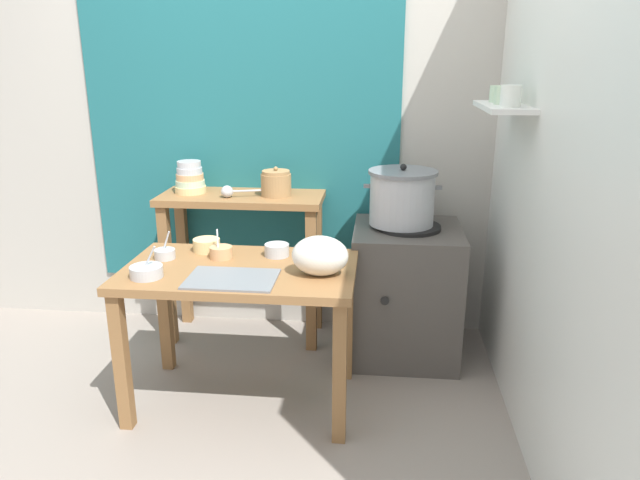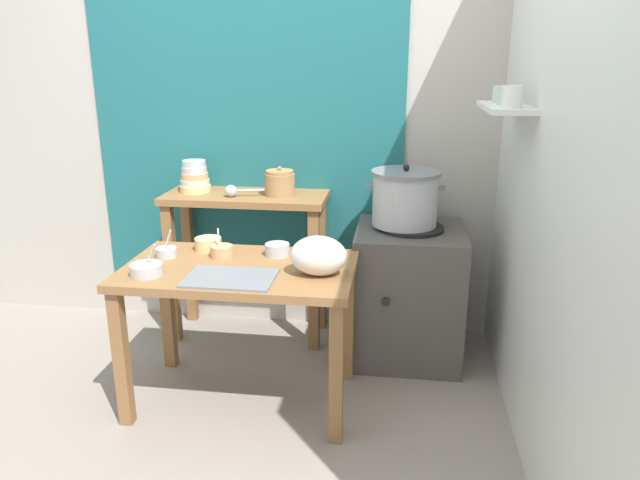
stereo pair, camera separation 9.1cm
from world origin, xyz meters
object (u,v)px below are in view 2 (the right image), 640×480
at_px(prep_bowl_3, 146,269).
at_px(prep_table, 240,288).
at_px(bowl_stack_enamel, 195,178).
at_px(plastic_bag, 318,256).
at_px(prep_bowl_0, 208,243).
at_px(clay_pot, 280,183).
at_px(ladle, 233,191).
at_px(steamer_pot, 405,198).
at_px(stove_block, 408,292).
at_px(prep_bowl_4, 222,251).
at_px(serving_tray, 230,278).
at_px(prep_bowl_2, 166,252).
at_px(back_shelf_table, 247,230).
at_px(prep_bowl_1, 277,249).

bearing_deg(prep_bowl_3, prep_table, 24.12).
bearing_deg(prep_bowl_3, bowl_stack_enamel, 95.03).
height_order(plastic_bag, prep_bowl_0, plastic_bag).
relative_size(clay_pot, plastic_bag, 0.68).
distance_m(bowl_stack_enamel, ladle, 0.28).
bearing_deg(steamer_pot, prep_bowl_0, -157.89).
distance_m(ladle, prep_bowl_0, 0.48).
bearing_deg(stove_block, prep_table, -143.39).
bearing_deg(ladle, prep_bowl_4, -80.90).
bearing_deg(ladle, serving_tray, -75.65).
bearing_deg(bowl_stack_enamel, plastic_bag, -43.68).
bearing_deg(prep_bowl_0, bowl_stack_enamel, 114.51).
height_order(bowl_stack_enamel, serving_tray, bowl_stack_enamel).
distance_m(ladle, prep_bowl_2, 0.64).
bearing_deg(prep_bowl_0, prep_table, -44.53).
relative_size(bowl_stack_enamel, prep_bowl_2, 1.36).
height_order(prep_table, back_shelf_table, back_shelf_table).
distance_m(ladle, prep_bowl_4, 0.58).
height_order(prep_bowl_1, prep_bowl_2, prep_bowl_2).
relative_size(steamer_pot, prep_bowl_2, 3.08).
height_order(prep_bowl_1, prep_bowl_3, prep_bowl_3).
xyz_separation_m(stove_block, prep_bowl_4, (-0.94, -0.49, 0.37)).
bearing_deg(plastic_bag, prep_bowl_2, 169.54).
relative_size(prep_table, prep_bowl_1, 8.98).
xyz_separation_m(back_shelf_table, clay_pot, (0.21, 0.00, 0.29)).
distance_m(steamer_pot, prep_bowl_2, 1.30).
relative_size(serving_tray, prep_bowl_4, 2.75).
xyz_separation_m(serving_tray, prep_bowl_4, (-0.13, 0.29, 0.03)).
height_order(steamer_pot, plastic_bag, steamer_pot).
bearing_deg(serving_tray, prep_table, 91.75).
bearing_deg(plastic_bag, serving_tray, -164.42).
xyz_separation_m(back_shelf_table, prep_bowl_2, (-0.24, -0.65, 0.07)).
relative_size(back_shelf_table, prep_bowl_0, 7.01).
bearing_deg(clay_pot, back_shelf_table, -180.00).
bearing_deg(prep_table, prep_bowl_4, 135.42).
bearing_deg(prep_bowl_2, steamer_pot, 24.90).
relative_size(bowl_stack_enamel, ladle, 0.63).
bearing_deg(prep_bowl_3, ladle, 77.82).
height_order(prep_table, steamer_pot, steamer_pot).
relative_size(serving_tray, prep_bowl_3, 2.70).
height_order(bowl_stack_enamel, prep_bowl_0, bowl_stack_enamel).
relative_size(stove_block, ladle, 2.61).
distance_m(prep_bowl_0, prep_bowl_4, 0.14).
xyz_separation_m(ladle, plastic_bag, (0.60, -0.72, -0.12)).
height_order(prep_table, bowl_stack_enamel, bowl_stack_enamel).
distance_m(back_shelf_table, plastic_bag, 0.98).
relative_size(stove_block, plastic_bag, 3.02).
xyz_separation_m(stove_block, steamer_pot, (-0.04, 0.02, 0.55)).
bearing_deg(stove_block, steamer_pot, 153.38).
height_order(prep_bowl_2, prep_bowl_3, prep_bowl_3).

